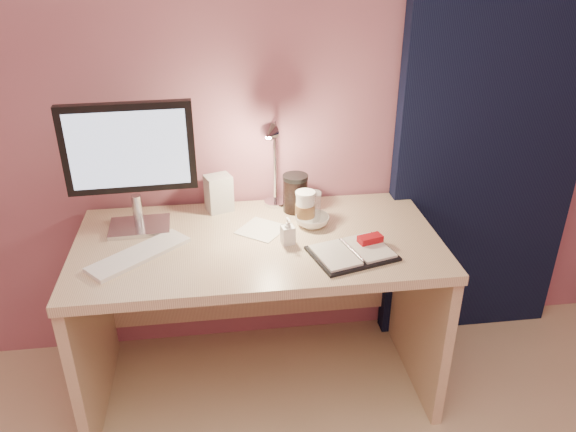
{
  "coord_description": "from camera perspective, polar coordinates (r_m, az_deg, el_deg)",
  "views": [
    {
      "loc": [
        -0.13,
        -0.5,
        1.79
      ],
      "look_at": [
        0.11,
        1.33,
        0.85
      ],
      "focal_mm": 35.0,
      "sensor_mm": 36.0,
      "label": 1
    }
  ],
  "objects": [
    {
      "name": "lotion_bottle",
      "position": [
        2.11,
        -0.02,
        -1.5
      ],
      "size": [
        0.06,
        0.06,
        0.11
      ],
      "primitive_type": "imported",
      "rotation": [
        0.0,
        0.0,
        0.18
      ],
      "color": "silver",
      "rests_on": "desk"
    },
    {
      "name": "room",
      "position": [
        2.53,
        18.49,
        10.66
      ],
      "size": [
        3.5,
        3.5,
        3.5
      ],
      "color": "#C6B28E",
      "rests_on": "ground"
    },
    {
      "name": "product_box",
      "position": [
        2.37,
        -7.05,
        2.32
      ],
      "size": [
        0.13,
        0.11,
        0.16
      ],
      "primitive_type": "cube",
      "rotation": [
        0.0,
        0.0,
        0.33
      ],
      "color": "silver",
      "rests_on": "desk"
    },
    {
      "name": "bowl",
      "position": [
        2.25,
        2.49,
        -0.48
      ],
      "size": [
        0.17,
        0.17,
        0.04
      ],
      "primitive_type": "imported",
      "rotation": [
        0.0,
        0.0,
        -0.28
      ],
      "color": "silver",
      "rests_on": "desk"
    },
    {
      "name": "monitor",
      "position": [
        2.19,
        -15.74,
        5.85
      ],
      "size": [
        0.48,
        0.18,
        0.51
      ],
      "rotation": [
        0.0,
        0.0,
        0.04
      ],
      "color": "silver",
      "rests_on": "desk"
    },
    {
      "name": "coffee_cup",
      "position": [
        2.26,
        1.76,
        0.85
      ],
      "size": [
        0.08,
        0.08,
        0.13
      ],
      "color": "silver",
      "rests_on": "desk"
    },
    {
      "name": "desk",
      "position": [
        2.34,
        -3.08,
        -6.33
      ],
      "size": [
        1.4,
        0.7,
        0.73
      ],
      "color": "beige",
      "rests_on": "ground"
    },
    {
      "name": "planner",
      "position": [
        2.07,
        6.69,
        -3.6
      ],
      "size": [
        0.34,
        0.29,
        0.05
      ],
      "rotation": [
        0.0,
        0.0,
        0.27
      ],
      "color": "black",
      "rests_on": "desk"
    },
    {
      "name": "dark_jar",
      "position": [
        2.35,
        0.74,
        2.15
      ],
      "size": [
        0.1,
        0.1,
        0.14
      ],
      "primitive_type": "cylinder",
      "color": "black",
      "rests_on": "desk"
    },
    {
      "name": "clear_cup",
      "position": [
        2.28,
        2.49,
        0.99
      ],
      "size": [
        0.07,
        0.07,
        0.12
      ],
      "primitive_type": "cylinder",
      "color": "white",
      "rests_on": "desk"
    },
    {
      "name": "keyboard",
      "position": [
        2.12,
        -14.87,
        -3.79
      ],
      "size": [
        0.37,
        0.34,
        0.02
      ],
      "primitive_type": "cube",
      "rotation": [
        0.0,
        0.0,
        0.71
      ],
      "color": "silver",
      "rests_on": "desk"
    },
    {
      "name": "paper_b",
      "position": [
        2.23,
        -2.69,
        -1.38
      ],
      "size": [
        0.23,
        0.23,
        0.0
      ],
      "primitive_type": "cube",
      "rotation": [
        0.0,
        0.0,
        -0.65
      ],
      "color": "silver",
      "rests_on": "desk"
    },
    {
      "name": "desk_lamp",
      "position": [
        2.24,
        -0.43,
        6.05
      ],
      "size": [
        0.13,
        0.25,
        0.41
      ],
      "rotation": [
        0.0,
        0.0,
        -0.25
      ],
      "color": "silver",
      "rests_on": "desk"
    }
  ]
}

